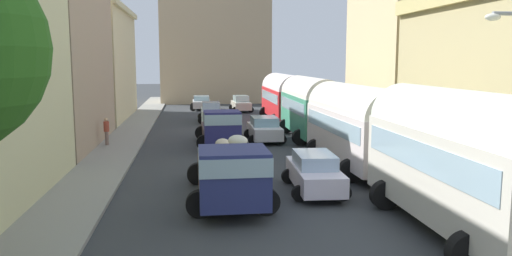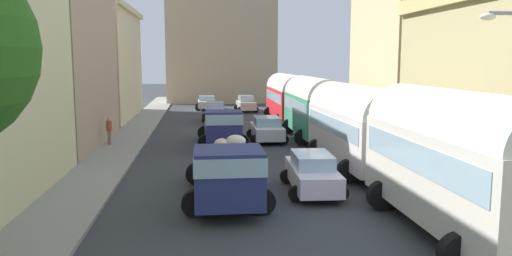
# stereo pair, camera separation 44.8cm
# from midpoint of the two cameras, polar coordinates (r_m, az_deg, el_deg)

# --- Properties ---
(ground_plane) EXTENTS (154.00, 154.00, 0.00)m
(ground_plane) POSITION_cam_midpoint_polar(r_m,az_deg,el_deg) (34.09, -2.72, -0.74)
(ground_plane) COLOR #35383A
(sidewalk_left) EXTENTS (2.50, 70.00, 0.14)m
(sidewalk_left) POSITION_cam_midpoint_polar(r_m,az_deg,el_deg) (34.25, -14.90, -0.84)
(sidewalk_left) COLOR gray
(sidewalk_left) RESTS_ON ground
(sidewalk_right) EXTENTS (2.50, 70.00, 0.14)m
(sidewalk_right) POSITION_cam_midpoint_polar(r_m,az_deg,el_deg) (35.43, 9.04, -0.39)
(sidewalk_right) COLOR #A8AA9F
(sidewalk_right) RESTS_ON ground
(building_left_2) EXTENTS (5.43, 12.29, 11.34)m
(building_left_2) POSITION_cam_midpoint_polar(r_m,az_deg,el_deg) (31.24, -22.93, 8.37)
(building_left_2) COLOR tan
(building_left_2) RESTS_ON ground
(building_left_3) EXTENTS (6.50, 14.24, 9.55)m
(building_left_3) POSITION_cam_midpoint_polar(r_m,az_deg,el_deg) (44.96, -18.78, 7.05)
(building_left_3) COLOR beige
(building_left_3) RESTS_ON ground
(building_right_1) EXTENTS (6.19, 11.79, 8.25)m
(building_right_1) POSITION_cam_midpoint_polar(r_m,az_deg,el_deg) (25.02, 26.97, 4.90)
(building_right_1) COLOR tan
(building_right_1) RESTS_ON ground
(building_right_2) EXTENTS (4.26, 9.06, 12.49)m
(building_right_2) POSITION_cam_midpoint_polar(r_m,az_deg,el_deg) (34.18, 15.85, 9.50)
(building_right_2) COLOR #CAB486
(building_right_2) RESTS_ON ground
(distant_church) EXTENTS (13.05, 7.41, 20.91)m
(distant_church) POSITION_cam_midpoint_polar(r_m,az_deg,el_deg) (61.24, -5.00, 9.95)
(distant_church) COLOR tan
(distant_church) RESTS_ON ground
(parked_bus_0) EXTENTS (3.31, 8.26, 4.25)m
(parked_bus_0) POSITION_cam_midpoint_polar(r_m,az_deg,el_deg) (15.30, 21.68, -2.90)
(parked_bus_0) COLOR beige
(parked_bus_0) RESTS_ON ground
(parked_bus_1) EXTENTS (3.42, 8.59, 3.95)m
(parked_bus_1) POSITION_cam_midpoint_polar(r_m,az_deg,el_deg) (23.49, 10.94, 0.59)
(parked_bus_1) COLOR silver
(parked_bus_1) RESTS_ON ground
(parked_bus_2) EXTENTS (3.33, 8.26, 4.02)m
(parked_bus_2) POSITION_cam_midpoint_polar(r_m,az_deg,el_deg) (32.10, 5.85, 2.68)
(parked_bus_2) COLOR #3B8C6B
(parked_bus_2) RESTS_ON ground
(parked_bus_3) EXTENTS (3.39, 9.42, 3.97)m
(parked_bus_3) POSITION_cam_midpoint_polar(r_m,az_deg,el_deg) (40.88, 2.92, 3.75)
(parked_bus_3) COLOR red
(parked_bus_3) RESTS_ON ground
(cargo_truck_0) EXTENTS (3.11, 7.27, 2.26)m
(cargo_truck_0) POSITION_cam_midpoint_polar(r_m,az_deg,el_deg) (17.39, -3.76, -5.01)
(cargo_truck_0) COLOR navy
(cargo_truck_0) RESTS_ON ground
(cargo_truck_1) EXTENTS (2.95, 6.62, 2.26)m
(cargo_truck_1) POSITION_cam_midpoint_polar(r_m,az_deg,el_deg) (29.17, -4.61, 0.15)
(cargo_truck_1) COLOR navy
(cargo_truck_1) RESTS_ON ground
(car_0) EXTENTS (2.24, 4.28, 1.65)m
(car_0) POSITION_cam_midpoint_polar(r_m,az_deg,el_deg) (41.21, -5.55, 1.86)
(car_0) COLOR silver
(car_0) RESTS_ON ground
(car_1) EXTENTS (2.38, 4.04, 1.44)m
(car_1) POSITION_cam_midpoint_polar(r_m,az_deg,el_deg) (51.59, -6.59, 2.94)
(car_1) COLOR silver
(car_1) RESTS_ON ground
(car_2) EXTENTS (2.32, 4.39, 1.52)m
(car_2) POSITION_cam_midpoint_polar(r_m,az_deg,el_deg) (19.26, 6.10, -5.11)
(car_2) COLOR silver
(car_2) RESTS_ON ground
(car_3) EXTENTS (2.38, 4.15, 1.55)m
(car_3) POSITION_cam_midpoint_polar(r_m,az_deg,el_deg) (31.11, 0.57, -0.10)
(car_3) COLOR silver
(car_3) RESTS_ON ground
(car_4) EXTENTS (2.26, 4.14, 1.60)m
(car_4) POSITION_cam_midpoint_polar(r_m,az_deg,el_deg) (49.45, -2.01, 2.84)
(car_4) COLOR beige
(car_4) RESTS_ON ground
(pedestrian_1) EXTENTS (0.45, 0.45, 1.75)m
(pedestrian_1) POSITION_cam_midpoint_polar(r_m,az_deg,el_deg) (30.23, -17.33, -0.25)
(pedestrian_1) COLOR #7D635A
(pedestrian_1) RESTS_ON ground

